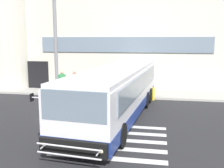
{
  "coord_description": "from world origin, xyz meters",
  "views": [
    {
      "loc": [
        3.8,
        -14.72,
        4.2
      ],
      "look_at": [
        0.96,
        1.04,
        1.5
      ],
      "focal_mm": 42.43,
      "sensor_mm": 36.0,
      "label": 1
    }
  ],
  "objects_px": {
    "passenger_near_column": "(62,80)",
    "passenger_by_doorway": "(75,80)",
    "bus_main_foreground": "(117,94)",
    "safety_bollard_yellow": "(153,94)",
    "passenger_at_curb_edge": "(89,80)",
    "entry_support_column": "(56,45)"
  },
  "relations": [
    {
      "from": "passenger_near_column",
      "to": "passenger_by_doorway",
      "type": "relative_size",
      "value": 1.0
    },
    {
      "from": "passenger_near_column",
      "to": "passenger_by_doorway",
      "type": "height_order",
      "value": "same"
    },
    {
      "from": "bus_main_foreground",
      "to": "safety_bollard_yellow",
      "type": "relative_size",
      "value": 13.42
    },
    {
      "from": "passenger_near_column",
      "to": "safety_bollard_yellow",
      "type": "distance_m",
      "value": 7.12
    },
    {
      "from": "passenger_at_curb_edge",
      "to": "passenger_by_doorway",
      "type": "bearing_deg",
      "value": -163.36
    },
    {
      "from": "entry_support_column",
      "to": "passenger_by_doorway",
      "type": "distance_m",
      "value": 3.31
    },
    {
      "from": "passenger_by_doorway",
      "to": "safety_bollard_yellow",
      "type": "distance_m",
      "value": 6.19
    },
    {
      "from": "passenger_near_column",
      "to": "passenger_at_curb_edge",
      "type": "height_order",
      "value": "same"
    },
    {
      "from": "passenger_by_doorway",
      "to": "safety_bollard_yellow",
      "type": "relative_size",
      "value": 1.86
    },
    {
      "from": "passenger_near_column",
      "to": "entry_support_column",
      "type": "bearing_deg",
      "value": 130.91
    },
    {
      "from": "entry_support_column",
      "to": "passenger_by_doorway",
      "type": "bearing_deg",
      "value": -22.5
    },
    {
      "from": "passenger_near_column",
      "to": "safety_bollard_yellow",
      "type": "relative_size",
      "value": 1.86
    },
    {
      "from": "entry_support_column",
      "to": "bus_main_foreground",
      "type": "height_order",
      "value": "entry_support_column"
    },
    {
      "from": "entry_support_column",
      "to": "safety_bollard_yellow",
      "type": "height_order",
      "value": "entry_support_column"
    },
    {
      "from": "passenger_near_column",
      "to": "bus_main_foreground",
      "type": "bearing_deg",
      "value": -46.51
    },
    {
      "from": "bus_main_foreground",
      "to": "passenger_by_doorway",
      "type": "xyz_separation_m",
      "value": [
        -4.23,
        5.66,
        -0.26
      ]
    },
    {
      "from": "entry_support_column",
      "to": "bus_main_foreground",
      "type": "distance_m",
      "value": 9.09
    },
    {
      "from": "bus_main_foreground",
      "to": "passenger_near_column",
      "type": "relative_size",
      "value": 7.21
    },
    {
      "from": "entry_support_column",
      "to": "passenger_near_column",
      "type": "relative_size",
      "value": 4.35
    },
    {
      "from": "bus_main_foreground",
      "to": "safety_bollard_yellow",
      "type": "bearing_deg",
      "value": 68.22
    },
    {
      "from": "passenger_by_doorway",
      "to": "bus_main_foreground",
      "type": "bearing_deg",
      "value": -53.23
    },
    {
      "from": "entry_support_column",
      "to": "safety_bollard_yellow",
      "type": "distance_m",
      "value": 8.69
    }
  ]
}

